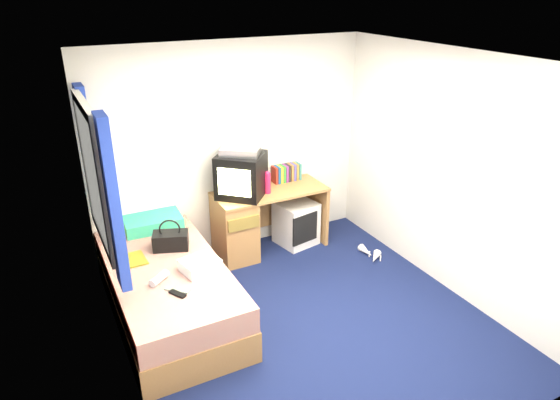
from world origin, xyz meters
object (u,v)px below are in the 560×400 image
bed (169,291)px  pillow (153,222)px  water_bottle (159,278)px  colour_swatch_fan (177,290)px  towel (200,265)px  storage_cube (296,223)px  remote_control (177,294)px  vcr (240,151)px  handbag (171,240)px  crt_tv (241,175)px  pink_water_bottle (267,183)px  aerosol_can (259,182)px  magazine (134,259)px  picture_frame (295,174)px  desk (248,222)px  white_heels (371,254)px

bed → pillow: (0.09, 0.82, 0.34)m
water_bottle → colour_swatch_fan: water_bottle is taller
towel → colour_swatch_fan: towel is taller
storage_cube → remote_control: bearing=-157.1°
vcr → handbag: bearing=-119.0°
crt_tv → pink_water_bottle: size_ratio=2.85×
aerosol_can → bed: bearing=-148.4°
vcr → magazine: vcr is taller
picture_frame → aerosol_can: bearing=-180.0°
magazine → colour_swatch_fan: 0.71m
bed → pink_water_bottle: pink_water_bottle is taller
bed → remote_control: bearing=-94.7°
magazine → aerosol_can: bearing=20.4°
picture_frame → magazine: 2.21m
pillow → vcr: size_ratio=1.44×
picture_frame → colour_swatch_fan: picture_frame is taller
water_bottle → bed: bearing=62.4°
pink_water_bottle → colour_swatch_fan: pink_water_bottle is taller
vcr → crt_tv: bearing=-96.3°
crt_tv → pink_water_bottle: 0.32m
crt_tv → colour_swatch_fan: crt_tv is taller
aerosol_can → colour_swatch_fan: size_ratio=0.73×
pillow → desk: (1.06, -0.08, -0.20)m
magazine → bed: bearing=-44.4°
crt_tv → desk: bearing=41.9°
colour_swatch_fan → magazine: bearing=108.1°
handbag → water_bottle: bearing=-95.7°
pillow → magazine: 0.67m
pillow → remote_control: pillow is taller
storage_cube → handbag: 1.72m
handbag → bed: bearing=-94.3°
desk → water_bottle: (-1.27, -0.97, 0.17)m
desk → magazine: (-1.39, -0.50, 0.14)m
pillow → pink_water_bottle: size_ratio=2.54×
storage_cube → magazine: bearing=-177.7°
desk → crt_tv: size_ratio=1.97×
desk → white_heels: (1.21, -0.75, -0.37)m
desk → pink_water_bottle: size_ratio=5.61×
handbag → water_bottle: (-0.26, -0.53, -0.06)m
storage_cube → pillow: bearing=165.3°
handbag → white_heels: (2.22, -0.31, -0.59)m
vcr → water_bottle: vcr is taller
pillow → picture_frame: picture_frame is taller
desk → towel: size_ratio=4.07×
towel → desk: bearing=46.8°
bed → white_heels: 2.37m
bed → magazine: (-0.24, 0.24, 0.28)m
storage_cube → aerosol_can: aerosol_can is taller
crt_tv → water_bottle: 1.60m
desk → crt_tv: bearing=179.6°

